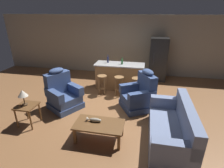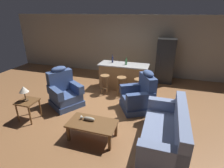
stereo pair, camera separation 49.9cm
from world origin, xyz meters
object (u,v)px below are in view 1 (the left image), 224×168
object	(u,v)px
bar_stool_middle	(119,83)
bottle_short_amber	(108,60)
coffee_table	(99,126)
table_lamp	(23,94)
end_table	(27,109)
recliner_near_island	(139,95)
bar_stool_left	(102,81)
couch	(172,129)
fish_figurine	(94,120)
kitchen_island	(119,76)
recliner_near_lamp	(63,94)
bar_stool_right	(136,84)
refrigerator	(158,59)
bottle_tall_green	(122,62)

from	to	relation	value
bar_stool_middle	bottle_short_amber	distance (m)	1.08
coffee_table	bottle_short_amber	size ratio (longest dim) A/B	3.61
table_lamp	end_table	bearing A→B (deg)	-0.78
recliner_near_island	bar_stool_left	world-z (taller)	recliner_near_island
coffee_table	couch	xyz separation A→B (m)	(1.60, 0.22, -0.02)
recliner_near_island	end_table	world-z (taller)	recliner_near_island
table_lamp	bar_stool_middle	bearing A→B (deg)	46.46
fish_figurine	table_lamp	bearing A→B (deg)	175.50
coffee_table	kitchen_island	xyz separation A→B (m)	(-0.01, 2.98, 0.11)
recliner_near_island	bottle_short_amber	world-z (taller)	bottle_short_amber
recliner_near_lamp	bar_stool_right	world-z (taller)	recliner_near_lamp
bottle_short_amber	bar_stool_middle	bearing A→B (deg)	-52.99
fish_figurine	table_lamp	size ratio (longest dim) A/B	0.83
recliner_near_lamp	bar_stool_left	world-z (taller)	recliner_near_lamp
fish_figurine	kitchen_island	xyz separation A→B (m)	(0.12, 2.91, 0.02)
bar_stool_left	refrigerator	distance (m)	2.69
bar_stool_right	recliner_near_island	bearing A→B (deg)	-78.53
end_table	bar_stool_right	size ratio (longest dim) A/B	0.82
coffee_table	recliner_near_island	bearing A→B (deg)	63.50
kitchen_island	bar_stool_left	distance (m)	0.81
fish_figurine	kitchen_island	bearing A→B (deg)	87.63
fish_figurine	recliner_near_island	bearing A→B (deg)	58.87
couch	table_lamp	size ratio (longest dim) A/B	4.64
recliner_near_island	table_lamp	distance (m)	3.14
recliner_near_lamp	bar_stool_right	size ratio (longest dim) A/B	1.76
end_table	bottle_short_amber	size ratio (longest dim) A/B	1.84
table_lamp	bottle_tall_green	size ratio (longest dim) A/B	1.57
bar_stool_middle	refrigerator	xyz separation A→B (m)	(1.33, 1.83, 0.41)
recliner_near_island	refrigerator	size ratio (longest dim) A/B	0.68
table_lamp	bar_stool_middle	xyz separation A→B (m)	(2.03, 2.14, -0.40)
couch	bar_stool_right	distance (m)	2.33
recliner_near_lamp	refrigerator	bearing A→B (deg)	78.62
recliner_near_lamp	table_lamp	world-z (taller)	recliner_near_lamp
bottle_short_amber	end_table	bearing A→B (deg)	-117.06
table_lamp	refrigerator	bearing A→B (deg)	49.70
coffee_table	bar_stool_right	size ratio (longest dim) A/B	1.62
bar_stool_middle	recliner_near_lamp	bearing A→B (deg)	-143.19
couch	table_lamp	bearing A→B (deg)	0.44
kitchen_island	bar_stool_left	world-z (taller)	kitchen_island
coffee_table	recliner_near_island	size ratio (longest dim) A/B	0.92
couch	bottle_tall_green	distance (m)	3.20
kitchen_island	bar_stool_left	bearing A→B (deg)	-128.96
end_table	table_lamp	xyz separation A→B (m)	(-0.04, 0.00, 0.41)
coffee_table	bottle_short_amber	bearing A→B (deg)	98.75
end_table	recliner_near_island	bearing A→B (deg)	27.33
fish_figurine	recliner_near_island	world-z (taller)	recliner_near_island
coffee_table	recliner_near_lamp	distance (m)	1.89
bar_stool_right	bottle_tall_green	world-z (taller)	bottle_tall_green
coffee_table	end_table	size ratio (longest dim) A/B	1.96
recliner_near_island	fish_figurine	bearing A→B (deg)	29.23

